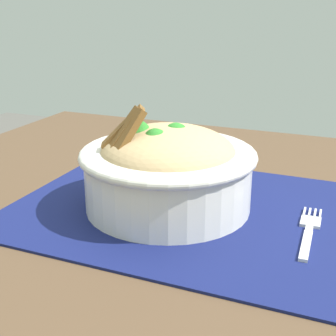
# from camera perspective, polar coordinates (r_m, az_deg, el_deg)

# --- Properties ---
(table) EXTENTS (1.04, 0.79, 0.76)m
(table) POSITION_cam_1_polar(r_m,az_deg,el_deg) (0.62, 8.66, -12.85)
(table) COLOR #4C3826
(table) RESTS_ON ground_plane
(placemat) EXTENTS (0.48, 0.32, 0.00)m
(placemat) POSITION_cam_1_polar(r_m,az_deg,el_deg) (0.57, 5.44, -5.40)
(placemat) COLOR #11194C
(placemat) RESTS_ON table
(bowl) EXTENTS (0.22, 0.22, 0.13)m
(bowl) POSITION_cam_1_polar(r_m,az_deg,el_deg) (0.56, -0.08, 0.13)
(bowl) COLOR silver
(bowl) RESTS_ON placemat
(fork) EXTENTS (0.02, 0.13, 0.00)m
(fork) POSITION_cam_1_polar(r_m,az_deg,el_deg) (0.54, 16.61, -7.14)
(fork) COLOR silver
(fork) RESTS_ON placemat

